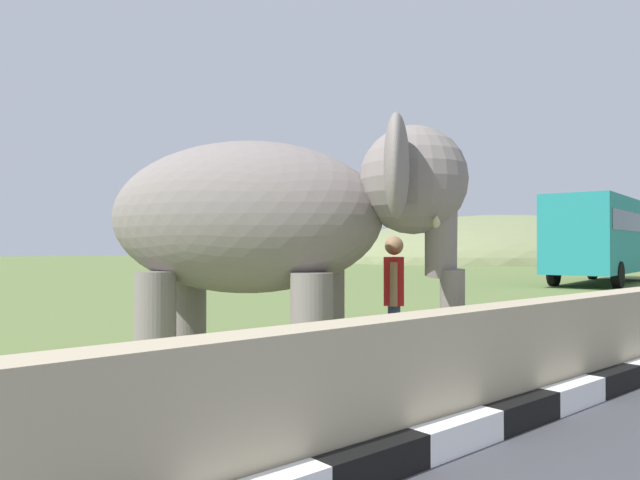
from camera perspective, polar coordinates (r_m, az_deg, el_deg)
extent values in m
cube|color=black|center=(4.08, 5.24, -20.79)|extent=(0.90, 0.20, 0.24)
cube|color=white|center=(4.73, 13.24, -17.90)|extent=(0.90, 0.20, 0.24)
cube|color=black|center=(5.45, 19.03, -15.54)|extent=(0.90, 0.20, 0.24)
cube|color=white|center=(6.22, 23.34, -13.64)|extent=(0.90, 0.20, 0.24)
cube|color=black|center=(7.03, 26.63, -12.12)|extent=(0.90, 0.20, 0.24)
cube|color=tan|center=(5.61, 16.84, -11.15)|extent=(28.00, 0.36, 1.00)
cylinder|color=gray|center=(6.95, 0.56, -8.06)|extent=(0.44, 0.44, 1.26)
cylinder|color=gray|center=(6.07, -0.80, -9.13)|extent=(0.44, 0.44, 1.26)
cylinder|color=gray|center=(7.41, -12.65, -7.58)|extent=(0.44, 0.44, 1.26)
cylinder|color=gray|center=(6.59, -15.66, -8.43)|extent=(0.44, 0.44, 1.26)
ellipsoid|color=gray|center=(6.65, -7.31, 2.19)|extent=(3.21, 3.41, 1.70)
sphere|color=gray|center=(6.40, 9.01, 5.75)|extent=(1.16, 1.16, 1.16)
ellipsoid|color=#D84C8C|center=(6.42, 11.62, 7.09)|extent=(0.72, 0.69, 0.44)
ellipsoid|color=gray|center=(7.18, 7.92, 5.44)|extent=(0.85, 0.76, 1.00)
ellipsoid|color=gray|center=(5.63, 7.43, 7.14)|extent=(0.85, 0.76, 1.00)
cylinder|color=gray|center=(6.36, 11.63, 0.83)|extent=(0.62, 0.60, 1.00)
cylinder|color=gray|center=(6.40, 12.69, -6.36)|extent=(0.41, 0.40, 0.82)
cone|color=beige|center=(6.64, 11.05, 1.62)|extent=(0.52, 0.47, 0.22)
cone|color=beige|center=(6.08, 11.17, 1.84)|extent=(0.52, 0.47, 0.22)
cylinder|color=navy|center=(7.44, 7.21, -9.28)|extent=(0.15, 0.15, 0.82)
cylinder|color=navy|center=(7.24, 7.18, -9.52)|extent=(0.15, 0.15, 0.82)
cube|color=red|center=(7.26, 7.18, -3.93)|extent=(0.46, 0.44, 0.58)
cylinder|color=#9E7251|center=(7.53, 7.22, -4.04)|extent=(0.18, 0.17, 0.53)
cylinder|color=#9E7251|center=(7.01, 7.14, -4.29)|extent=(0.18, 0.17, 0.53)
sphere|color=#9E7251|center=(7.25, 7.18, -0.54)|extent=(0.23, 0.23, 0.23)
cube|color=teal|center=(27.65, 25.73, 0.36)|extent=(9.77, 4.29, 3.00)
cube|color=#3F5160|center=(27.67, 25.73, 1.47)|extent=(9.03, 4.18, 0.76)
cylinder|color=black|center=(30.87, 24.87, -2.54)|extent=(1.04, 0.49, 1.00)
cylinder|color=black|center=(25.02, 21.68, -3.00)|extent=(1.04, 0.49, 1.00)
cylinder|color=black|center=(24.47, 26.86, -3.02)|extent=(1.04, 0.49, 1.00)
ellipsoid|color=#757E53|center=(67.96, 17.39, -1.96)|extent=(40.66, 32.53, 10.05)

